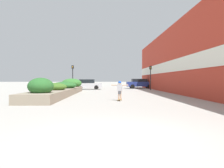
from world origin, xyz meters
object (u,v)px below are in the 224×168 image
Objects in this scene: car_center_right at (140,83)px; skateboard at (120,100)px; traffic_light_left at (73,73)px; traffic_light_right at (150,74)px; car_leftmost at (196,83)px; car_center_left at (88,84)px; skateboarder at (120,88)px.

skateboard is at bearing -12.45° from car_center_right.
traffic_light_left is (-5.43, 15.14, 2.23)m from skateboard.
traffic_light_right is at bearing 83.75° from skateboard.
car_leftmost is 1.34× the size of traffic_light_right.
skateboarder is at bearing 11.45° from car_center_left.
traffic_light_right is at bearing 83.75° from skateboarder.
traffic_light_left is at bearing -61.48° from car_center_right.
skateboarder reaches higher than skateboard.
skateboard is 0.17× the size of car_leftmost.
skateboarder is at bearing 102.62° from skateboard.
traffic_light_left is at bearing 122.37° from skateboarder.
traffic_light_left is (-19.76, -6.94, 1.49)m from car_leftmost.
car_center_left reaches higher than skateboarder.
traffic_light_left reaches higher than car_leftmost.
car_center_left is 1.18× the size of traffic_light_left.
skateboarder is at bearing -70.26° from traffic_light_left.
traffic_light_left reaches higher than traffic_light_right.
traffic_light_left reaches higher than car_center_right.
skateboard is at bearing 11.45° from car_center_left.
car_leftmost is (14.32, 22.08, -0.04)m from skateboarder.
traffic_light_left is (-9.97, -5.42, 1.47)m from car_center_right.
skateboard is 18.14m from car_center_left.
traffic_light_right reaches higher than skateboard.
car_center_left is at bearing 114.07° from skateboarder.
car_leftmost is 1.01× the size of car_center_right.
car_center_left is 8.60m from car_center_right.
traffic_light_right reaches higher than car_center_right.
car_center_left is at bearing 161.87° from traffic_light_right.
car_center_left reaches higher than skateboard.
car_center_left is at bearing 55.09° from traffic_light_left.
traffic_light_left is at bearing 178.81° from traffic_light_right.
skateboarder is 21.05m from car_center_right.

